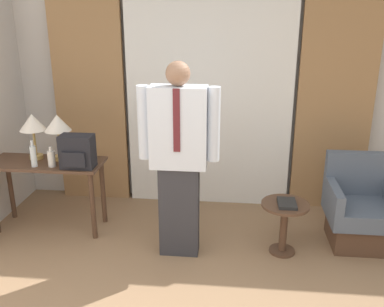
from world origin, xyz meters
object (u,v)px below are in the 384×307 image
person (179,155)px  book (287,203)px  bottle_by_lamp (33,156)px  table_lamp_left (33,125)px  table_lamp_right (58,125)px  bottle_near_edge (51,158)px  armchair (360,212)px  desk (47,174)px  backpack (77,152)px  side_table (284,219)px

person → book: size_ratio=7.84×
bottle_by_lamp → person: person is taller
table_lamp_left → table_lamp_right: size_ratio=1.00×
bottle_near_edge → armchair: bottle_near_edge is taller
bottle_near_edge → bottle_by_lamp: bearing=-173.1°
table_lamp_right → book: size_ratio=2.05×
desk → backpack: (0.38, -0.11, 0.28)m
bottle_by_lamp → backpack: 0.43m
bottle_by_lamp → desk: bearing=70.5°
bottle_by_lamp → table_lamp_left: bearing=110.2°
table_lamp_right → backpack: size_ratio=1.45×
bottle_near_edge → backpack: size_ratio=0.62×
armchair → book: (-0.73, -0.29, 0.20)m
desk → table_lamp_right: table_lamp_right is taller
desk → person: bearing=-13.5°
desk → bottle_near_edge: bearing=-44.3°
table_lamp_right → desk: bearing=-147.7°
desk → bottle_near_edge: bottle_near_edge is taller
bottle_by_lamp → book: 2.40m
bottle_near_edge → person: (1.25, -0.21, 0.15)m
bottle_near_edge → side_table: bearing=-3.4°
table_lamp_left → person: bearing=-15.3°
table_lamp_left → backpack: bearing=-21.0°
bottle_near_edge → backpack: (0.26, 0.00, 0.07)m
table_lamp_left → side_table: 2.58m
bottle_near_edge → table_lamp_right: bearing=87.3°
armchair → book: armchair is taller
bottle_near_edge → person: person is taller
table_lamp_left → table_lamp_right: (0.26, 0.00, 0.00)m
table_lamp_right → side_table: bearing=-8.4°
backpack → book: 1.99m
table_lamp_right → bottle_by_lamp: size_ratio=1.77×
bottle_near_edge → armchair: 2.99m
bottle_near_edge → backpack: bearing=0.3°
bottle_by_lamp → person: 1.44m
table_lamp_left → armchair: 3.28m
table_lamp_right → side_table: table_lamp_right is taller
bottle_near_edge → side_table: 2.26m
bottle_by_lamp → armchair: (3.11, 0.16, -0.51)m
backpack → armchair: backpack is taller
bottle_near_edge → book: (2.21, -0.16, -0.29)m
bottle_by_lamp → backpack: bearing=2.9°
bottle_by_lamp → book: bottle_by_lamp is taller
bottle_near_edge → book: 2.24m
person → side_table: bearing=5.1°
backpack → table_lamp_left: bearing=159.0°
desk → side_table: bearing=-6.0°
armchair → table_lamp_left: bearing=178.9°
bottle_by_lamp → book: bearing=-3.3°
bottle_by_lamp → side_table: 2.42m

